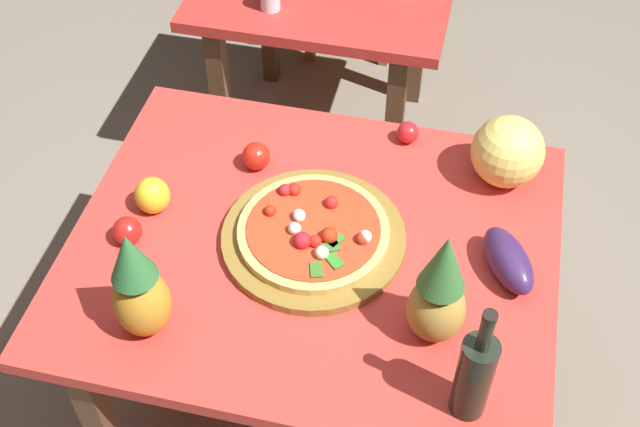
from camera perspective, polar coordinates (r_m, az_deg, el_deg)
name	(u,v)px	position (r m, az deg, el deg)	size (l,w,h in m)	color
ground_plane	(314,392)	(2.61, -0.40, -12.35)	(10.00, 10.00, 0.00)	gray
display_table	(313,265)	(2.08, -0.49, -3.59)	(1.20, 0.98, 0.72)	brown
background_table	(326,9)	(2.99, 0.42, 14.09)	(0.88, 0.72, 0.72)	brown
pizza_board	(315,238)	(2.01, -0.32, -1.75)	(0.46, 0.46, 0.03)	olive
pizza	(315,231)	(1.99, -0.33, -1.23)	(0.37, 0.37, 0.06)	#E6B65F
wine_bottle	(474,375)	(1.69, 10.73, -11.02)	(0.08, 0.08, 0.33)	black
pineapple_left	(439,293)	(1.76, 8.31, -5.51)	(0.13, 0.13, 0.33)	#B3893A
pineapple_right	(139,289)	(1.79, -12.54, -5.17)	(0.13, 0.13, 0.32)	#C48626
melon	(508,152)	(2.16, 12.97, 4.23)	(0.19, 0.19, 0.19)	#E3D468
bell_pepper	(152,195)	(2.11, -11.63, 1.25)	(0.09, 0.09, 0.10)	yellow
eggplant	(508,260)	(1.98, 13.01, -3.20)	(0.20, 0.09, 0.09)	#3D2355
tomato_by_bottle	(127,231)	(2.05, -13.31, -1.18)	(0.07, 0.07, 0.07)	red
tomato_beside_pepper	(256,156)	(2.18, -4.48, 4.01)	(0.08, 0.08, 0.08)	red
tomato_at_corner	(408,133)	(2.27, 6.16, 5.64)	(0.06, 0.06, 0.06)	red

